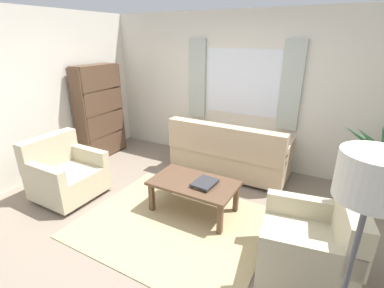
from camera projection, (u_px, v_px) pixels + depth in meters
ground_plane at (174, 223)px, 3.49m from camera, size 6.24×6.24×0.00m
wall_back at (242, 91)px, 4.86m from camera, size 5.32×0.12×2.60m
wall_left at (24, 99)px, 4.23m from camera, size 0.12×4.40×2.60m
window_with_curtains at (241, 83)px, 4.74m from camera, size 1.98×0.07×1.40m
area_rug at (174, 223)px, 3.49m from camera, size 2.23×1.84×0.01m
couch at (229, 154)px, 4.63m from camera, size 1.90×0.82×0.92m
armchair_left at (65, 174)px, 3.98m from camera, size 0.82×0.84×0.88m
armchair_right at (312, 245)px, 2.63m from camera, size 0.95×0.96×0.88m
coffee_table at (194, 186)px, 3.61m from camera, size 1.10×0.64×0.44m
book_stack_on_table at (205, 183)px, 3.49m from camera, size 0.27×0.33×0.05m
potted_plant at (383, 171)px, 3.67m from camera, size 1.15×1.08×1.21m
bookshelf at (102, 111)px, 5.22m from camera, size 0.30×0.94×1.72m
standing_lamp at (366, 206)px, 1.36m from camera, size 0.33×0.33×1.69m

